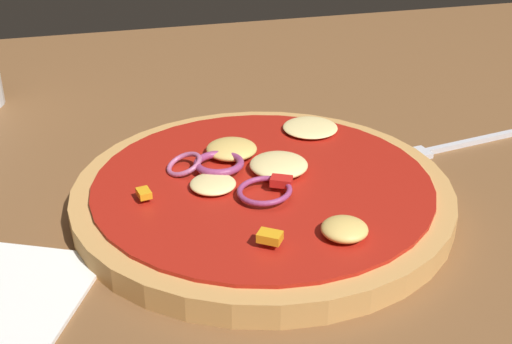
# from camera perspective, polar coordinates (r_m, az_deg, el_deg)

# --- Properties ---
(dining_table) EXTENTS (1.40, 1.04, 0.03)m
(dining_table) POSITION_cam_1_polar(r_m,az_deg,el_deg) (0.56, -1.78, -3.79)
(dining_table) COLOR brown
(dining_table) RESTS_ON ground
(pizza) EXTENTS (0.30, 0.30, 0.04)m
(pizza) POSITION_cam_1_polar(r_m,az_deg,el_deg) (0.54, 0.56, -1.71)
(pizza) COLOR tan
(pizza) RESTS_ON dining_table
(fork) EXTENTS (0.16, 0.04, 0.01)m
(fork) POSITION_cam_1_polar(r_m,az_deg,el_deg) (0.65, 15.49, 1.95)
(fork) COLOR silver
(fork) RESTS_ON dining_table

